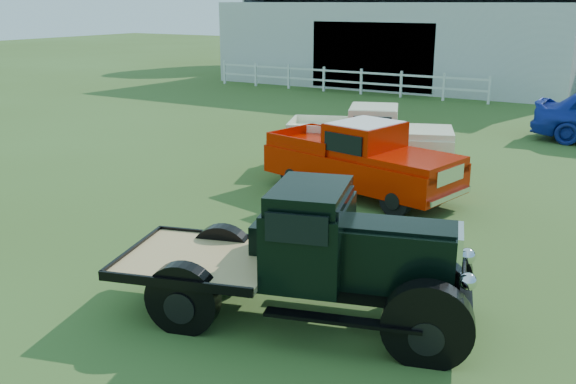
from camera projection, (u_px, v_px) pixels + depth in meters
The scene contains 6 objects.
ground at pixel (241, 269), 10.63m from camera, with size 120.00×120.00×0.00m, color #38501D.
shed_left at pixel (409, 29), 34.65m from camera, with size 18.80×10.20×5.60m, color #999999, non-canonical shape.
fence_rail at pixel (342, 80), 30.84m from camera, with size 14.20×0.16×1.20m, color white, non-canonical shape.
vintage_flatbed at pixel (303, 253), 8.71m from camera, with size 4.86×1.92×1.92m, color black, non-canonical shape.
red_pickup at pixel (361, 158), 14.46m from camera, with size 4.68×1.80×1.71m, color #BE1500, non-canonical shape.
white_pickup at pixel (370, 138), 16.79m from camera, with size 4.41×1.71×1.62m, color #EAE7BF, non-canonical shape.
Camera 1 is at (5.72, -8.02, 4.25)m, focal length 40.00 mm.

